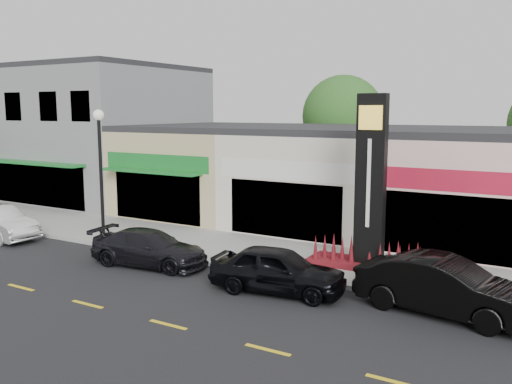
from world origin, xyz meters
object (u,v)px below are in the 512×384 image
(car_black_sedan, at_px, (278,270))
(car_black_conv, at_px, (444,287))
(lamp_west_near, at_px, (100,162))
(car_dark_sedan, at_px, (149,248))
(pylon_sign, at_px, (370,208))

(car_black_sedan, relative_size, car_black_conv, 0.88)
(lamp_west_near, relative_size, car_dark_sedan, 1.23)
(lamp_west_near, xyz_separation_m, pylon_sign, (11.00, 1.70, -1.20))
(car_black_sedan, xyz_separation_m, car_black_conv, (4.82, 0.68, 0.07))
(car_dark_sedan, bearing_deg, car_black_conv, -94.10)
(car_black_sedan, bearing_deg, car_dark_sedan, 80.25)
(lamp_west_near, distance_m, car_dark_sedan, 5.03)
(car_dark_sedan, height_order, car_black_sedan, car_black_sedan)
(lamp_west_near, distance_m, car_black_sedan, 9.84)
(pylon_sign, relative_size, car_black_sedan, 1.42)
(car_dark_sedan, relative_size, car_black_conv, 0.92)
(pylon_sign, xyz_separation_m, car_black_sedan, (-1.72, -3.46, -1.55))
(lamp_west_near, bearing_deg, car_dark_sedan, -21.29)
(car_dark_sedan, bearing_deg, car_black_sedan, -99.19)
(lamp_west_near, height_order, car_black_conv, lamp_west_near)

